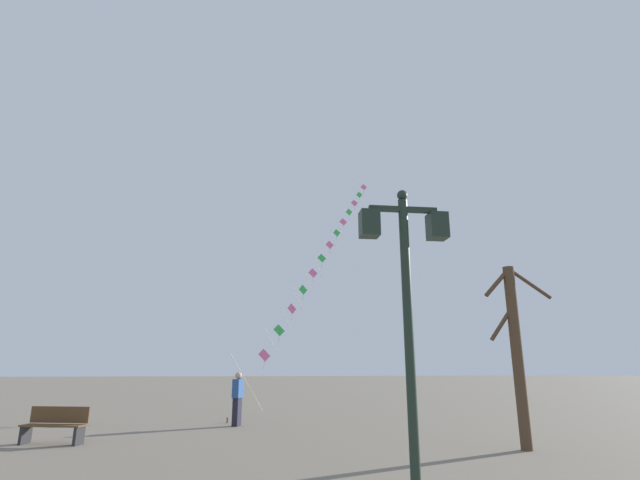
% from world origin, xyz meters
% --- Properties ---
extents(ground_plane, '(160.00, 160.00, 0.00)m').
position_xyz_m(ground_plane, '(0.00, 20.00, 0.00)').
color(ground_plane, '#756B5B').
extents(twin_lantern_lamp_post, '(1.34, 0.28, 4.52)m').
position_xyz_m(twin_lantern_lamp_post, '(1.94, 6.47, 3.14)').
color(twin_lantern_lamp_post, '#1E2D23').
rests_on(twin_lantern_lamp_post, ground_plane).
extents(kite_train, '(8.95, 16.41, 15.71)m').
position_xyz_m(kite_train, '(3.46, 26.29, 8.38)').
color(kite_train, brown).
rests_on(kite_train, ground_plane).
extents(kite_flyer, '(0.40, 0.62, 1.71)m').
position_xyz_m(kite_flyer, '(-0.86, 16.57, 0.90)').
color(kite_flyer, '#1E1E2D').
rests_on(kite_flyer, ground_plane).
extents(bare_tree, '(1.80, 0.32, 4.35)m').
position_xyz_m(bare_tree, '(6.08, 11.04, 2.31)').
color(bare_tree, '#4C3826').
rests_on(bare_tree, ground_plane).
extents(park_bench, '(1.66, 0.80, 0.89)m').
position_xyz_m(park_bench, '(-5.27, 13.35, 0.45)').
color(park_bench, brown).
rests_on(park_bench, ground_plane).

